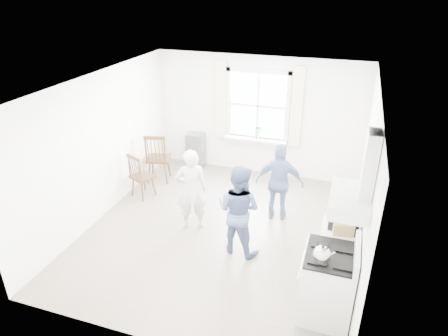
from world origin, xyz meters
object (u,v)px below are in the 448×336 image
low_cabinet (337,254)px  windsor_chair_b (138,172)px  person_left (191,190)px  person_mid (239,210)px  stereo_stack (345,217)px  windsor_chair_a (156,154)px  person_right (279,182)px  gas_stove (327,283)px

low_cabinet → windsor_chair_b: size_ratio=0.96×
low_cabinet → person_left: 2.58m
person_left → person_mid: size_ratio=0.99×
person_mid → stereo_stack: bearing=-175.1°
windsor_chair_b → stereo_stack: bearing=-17.1°
person_left → windsor_chair_b: bearing=-48.2°
windsor_chair_b → person_mid: (2.36, -1.01, 0.18)m
windsor_chair_a → person_mid: bearing=-36.8°
windsor_chair_b → person_mid: person_mid is taller
person_mid → person_right: bearing=-97.7°
gas_stove → low_cabinet: 0.70m
windsor_chair_a → person_left: (1.36, -1.35, 0.08)m
person_left → person_right: person_left is taller
low_cabinet → windsor_chair_b: bearing=162.4°
low_cabinet → windsor_chair_b: (-3.90, 1.24, 0.12)m
gas_stove → low_cabinet: (0.07, 0.70, -0.03)m
person_mid → person_right: (0.42, 1.15, -0.03)m
person_left → person_mid: 1.03m
stereo_stack → windsor_chair_a: 4.36m
low_cabinet → stereo_stack: 0.62m
windsor_chair_a → windsor_chair_b: (-0.05, -0.72, -0.10)m
stereo_stack → person_left: bearing=167.1°
windsor_chair_b → person_left: person_left is taller
person_mid → person_right: size_ratio=1.04×
person_right → person_left: bearing=24.5°
stereo_stack → person_mid: 1.62m
person_left → gas_stove: bearing=127.6°
gas_stove → windsor_chair_b: (-3.83, 1.94, 0.09)m
gas_stove → windsor_chair_b: size_ratio=1.19×
windsor_chair_b → low_cabinet: bearing=-17.6°
gas_stove → windsor_chair_b: gas_stove is taller
gas_stove → person_right: person_right is taller
low_cabinet → person_right: 1.80m
windsor_chair_a → person_right: (2.73, -0.58, 0.06)m
windsor_chair_a → person_mid: 2.89m
person_mid → person_left: bearing=-9.4°
person_mid → windsor_chair_b: bearing=-10.9°
gas_stove → windsor_chair_a: bearing=144.9°
person_mid → low_cabinet: bearing=-176.2°
gas_stove → person_mid: (-1.47, 0.93, 0.27)m
person_left → person_mid: person_mid is taller
low_cabinet → gas_stove: bearing=-95.7°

